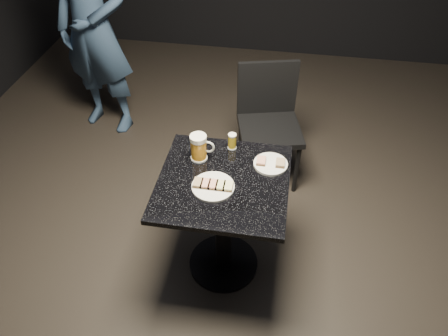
{
  "coord_description": "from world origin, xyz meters",
  "views": [
    {
      "loc": [
        0.28,
        -1.67,
        2.36
      ],
      "look_at": [
        0.0,
        0.02,
        0.82
      ],
      "focal_mm": 35.0,
      "sensor_mm": 36.0,
      "label": 1
    }
  ],
  "objects_px": {
    "patron": "(93,29)",
    "beer_tumbler": "(232,141)",
    "table": "(223,211)",
    "plate_small": "(271,164)",
    "plate_large": "(213,187)",
    "beer_mug": "(199,147)",
    "chair": "(269,118)"
  },
  "relations": [
    {
      "from": "patron",
      "to": "beer_tumbler",
      "type": "xyz_separation_m",
      "value": [
        1.27,
        -1.1,
        -0.09
      ]
    },
    {
      "from": "patron",
      "to": "table",
      "type": "height_order",
      "value": "patron"
    },
    {
      "from": "plate_large",
      "to": "beer_mug",
      "type": "relative_size",
      "value": 1.43
    },
    {
      "from": "chair",
      "to": "beer_mug",
      "type": "bearing_deg",
      "value": -112.53
    },
    {
      "from": "patron",
      "to": "chair",
      "type": "bearing_deg",
      "value": -3.53
    },
    {
      "from": "plate_large",
      "to": "plate_small",
      "type": "height_order",
      "value": "same"
    },
    {
      "from": "patron",
      "to": "beer_tumbler",
      "type": "bearing_deg",
      "value": -28.35
    },
    {
      "from": "table",
      "to": "chair",
      "type": "relative_size",
      "value": 0.84
    },
    {
      "from": "plate_small",
      "to": "beer_mug",
      "type": "relative_size",
      "value": 1.2
    },
    {
      "from": "table",
      "to": "plate_small",
      "type": "bearing_deg",
      "value": 34.57
    },
    {
      "from": "plate_large",
      "to": "beer_mug",
      "type": "xyz_separation_m",
      "value": [
        -0.12,
        0.22,
        0.07
      ]
    },
    {
      "from": "plate_small",
      "to": "chair",
      "type": "distance_m",
      "value": 0.84
    },
    {
      "from": "patron",
      "to": "table",
      "type": "bearing_deg",
      "value": -34.89
    },
    {
      "from": "beer_mug",
      "to": "beer_tumbler",
      "type": "bearing_deg",
      "value": 35.93
    },
    {
      "from": "plate_small",
      "to": "table",
      "type": "relative_size",
      "value": 0.25
    },
    {
      "from": "plate_small",
      "to": "patron",
      "type": "bearing_deg",
      "value": 141.03
    },
    {
      "from": "plate_small",
      "to": "plate_large",
      "type": "bearing_deg",
      "value": -140.92
    },
    {
      "from": "plate_small",
      "to": "beer_tumbler",
      "type": "distance_m",
      "value": 0.26
    },
    {
      "from": "patron",
      "to": "beer_tumbler",
      "type": "distance_m",
      "value": 1.68
    },
    {
      "from": "plate_large",
      "to": "beer_tumbler",
      "type": "bearing_deg",
      "value": 81.98
    },
    {
      "from": "plate_small",
      "to": "chair",
      "type": "xyz_separation_m",
      "value": [
        -0.07,
        0.8,
        -0.25
      ]
    },
    {
      "from": "beer_tumbler",
      "to": "chair",
      "type": "distance_m",
      "value": 0.76
    },
    {
      "from": "patron",
      "to": "beer_mug",
      "type": "relative_size",
      "value": 11.23
    },
    {
      "from": "beer_tumbler",
      "to": "chair",
      "type": "height_order",
      "value": "chair"
    },
    {
      "from": "plate_large",
      "to": "chair",
      "type": "height_order",
      "value": "chair"
    },
    {
      "from": "plate_small",
      "to": "beer_tumbler",
      "type": "height_order",
      "value": "beer_tumbler"
    },
    {
      "from": "plate_large",
      "to": "patron",
      "type": "xyz_separation_m",
      "value": [
        -1.22,
        1.44,
        0.13
      ]
    },
    {
      "from": "plate_large",
      "to": "patron",
      "type": "bearing_deg",
      "value": 130.2
    },
    {
      "from": "patron",
      "to": "beer_tumbler",
      "type": "height_order",
      "value": "patron"
    },
    {
      "from": "plate_small",
      "to": "chair",
      "type": "relative_size",
      "value": 0.21
    },
    {
      "from": "patron",
      "to": "table",
      "type": "distance_m",
      "value": 1.91
    },
    {
      "from": "plate_small",
      "to": "beer_tumbler",
      "type": "bearing_deg",
      "value": 154.02
    }
  ]
}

